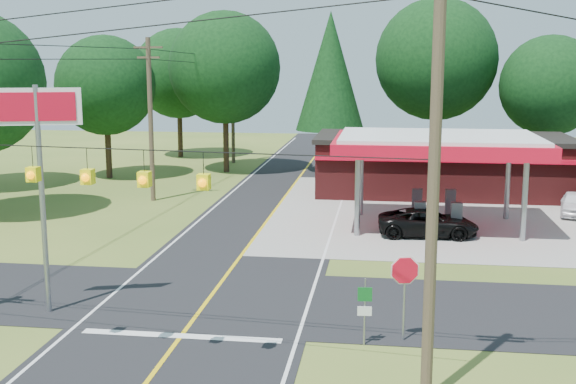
# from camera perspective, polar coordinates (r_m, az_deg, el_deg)

# --- Properties ---
(ground) EXTENTS (120.00, 120.00, 0.00)m
(ground) POSITION_cam_1_polar(r_m,az_deg,el_deg) (26.93, -6.31, -8.47)
(ground) COLOR #476122
(ground) RESTS_ON ground
(main_highway) EXTENTS (8.00, 120.00, 0.02)m
(main_highway) POSITION_cam_1_polar(r_m,az_deg,el_deg) (26.93, -6.31, -8.45)
(main_highway) COLOR black
(main_highway) RESTS_ON ground
(cross_road) EXTENTS (70.00, 7.00, 0.02)m
(cross_road) POSITION_cam_1_polar(r_m,az_deg,el_deg) (26.92, -6.31, -8.44)
(cross_road) COLOR black
(cross_road) RESTS_ON ground
(lane_center_yellow) EXTENTS (0.15, 110.00, 0.00)m
(lane_center_yellow) POSITION_cam_1_polar(r_m,az_deg,el_deg) (26.92, -6.31, -8.42)
(lane_center_yellow) COLOR yellow
(lane_center_yellow) RESTS_ON main_highway
(gas_canopy) EXTENTS (10.60, 7.40, 4.88)m
(gas_canopy) POSITION_cam_1_polar(r_m,az_deg,el_deg) (38.04, 11.77, 3.54)
(gas_canopy) COLOR gray
(gas_canopy) RESTS_ON ground
(convenience_store) EXTENTS (16.40, 7.55, 3.80)m
(convenience_store) POSITION_cam_1_polar(r_m,az_deg,el_deg) (48.29, 12.06, 2.15)
(convenience_store) COLOR #5A191A
(convenience_store) RESTS_ON ground
(utility_pole_near_right) EXTENTS (1.80, 0.30, 11.50)m
(utility_pole_near_right) POSITION_cam_1_polar(r_m,az_deg,el_deg) (17.94, 11.46, 1.43)
(utility_pole_near_right) COLOR #473828
(utility_pole_near_right) RESTS_ON ground
(utility_pole_far_left) EXTENTS (1.80, 0.30, 10.00)m
(utility_pole_far_left) POSITION_cam_1_polar(r_m,az_deg,el_deg) (45.16, -10.81, 5.83)
(utility_pole_far_left) COLOR #473828
(utility_pole_far_left) RESTS_ON ground
(utility_pole_north) EXTENTS (0.30, 0.30, 9.50)m
(utility_pole_north) POSITION_cam_1_polar(r_m,az_deg,el_deg) (61.18, -4.39, 6.73)
(utility_pole_north) COLOR #473828
(utility_pole_north) RESTS_ON ground
(overhead_beacons) EXTENTS (17.04, 2.04, 1.03)m
(overhead_beacons) POSITION_cam_1_polar(r_m,az_deg,el_deg) (20.22, -13.53, 3.08)
(overhead_beacons) COLOR black
(overhead_beacons) RESTS_ON ground
(treeline_backdrop) EXTENTS (70.27, 51.59, 13.30)m
(treeline_backdrop) POSITION_cam_1_polar(r_m,az_deg,el_deg) (49.02, 1.33, 9.04)
(treeline_backdrop) COLOR #332316
(treeline_backdrop) RESTS_ON ground
(suv_car) EXTENTS (5.07, 5.07, 1.37)m
(suv_car) POSITION_cam_1_polar(r_m,az_deg,el_deg) (36.55, 11.00, -2.41)
(suv_car) COLOR black
(suv_car) RESTS_ON ground
(sedan_car) EXTENTS (4.60, 4.60, 1.30)m
(sedan_car) POSITION_cam_1_polar(r_m,az_deg,el_deg) (43.78, 21.73, -0.89)
(sedan_car) COLOR white
(sedan_car) RESTS_ON ground
(big_stop_sign) EXTENTS (2.82, 0.92, 7.87)m
(big_stop_sign) POSITION_cam_1_polar(r_m,az_deg,el_deg) (25.58, -19.12, 3.74)
(big_stop_sign) COLOR gray
(big_stop_sign) RESTS_ON ground
(octagonal_stop_sign) EXTENTS (0.93, 0.28, 2.78)m
(octagonal_stop_sign) POSITION_cam_1_polar(r_m,az_deg,el_deg) (22.67, 9.21, -6.64)
(octagonal_stop_sign) COLOR gray
(octagonal_stop_sign) RESTS_ON ground
(route_sign_post) EXTENTS (0.44, 0.10, 2.14)m
(route_sign_post) POSITION_cam_1_polar(r_m,az_deg,el_deg) (22.44, 6.08, -8.94)
(route_sign_post) COLOR gray
(route_sign_post) RESTS_ON ground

